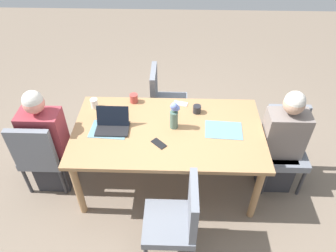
{
  "coord_description": "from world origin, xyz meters",
  "views": [
    {
      "loc": [
        0.07,
        -2.31,
        2.82
      ],
      "look_at": [
        0.0,
        0.0,
        0.8
      ],
      "focal_mm": 34.01,
      "sensor_mm": 36.0,
      "label": 1
    }
  ],
  "objects_px": {
    "flower_vase": "(174,114)",
    "coffee_mug_near_right": "(94,103)",
    "person_head_left_left_mid": "(48,146)",
    "person_head_right_left_near": "(280,146)",
    "coffee_mug_centre_left": "(197,109)",
    "coffee_mug_near_left": "(134,98)",
    "phone_silver": "(180,104)",
    "chair_head_right_left_near": "(284,143)",
    "chair_far_right_near": "(164,99)",
    "laptop_head_left_left_mid": "(113,125)",
    "chair_near_left_far": "(178,218)",
    "phone_black": "(159,144)",
    "chair_head_left_left_mid": "(41,153)",
    "dining_table": "(168,136)"
  },
  "relations": [
    {
      "from": "person_head_right_left_near",
      "to": "chair_near_left_far",
      "type": "bearing_deg",
      "value": -140.62
    },
    {
      "from": "phone_silver",
      "to": "chair_head_left_left_mid",
      "type": "bearing_deg",
      "value": 35.39
    },
    {
      "from": "person_head_left_left_mid",
      "to": "laptop_head_left_left_mid",
      "type": "bearing_deg",
      "value": 3.61
    },
    {
      "from": "coffee_mug_near_right",
      "to": "phone_black",
      "type": "relative_size",
      "value": 0.69
    },
    {
      "from": "coffee_mug_near_right",
      "to": "chair_near_left_far",
      "type": "bearing_deg",
      "value": -52.28
    },
    {
      "from": "person_head_left_left_mid",
      "to": "coffee_mug_near_right",
      "type": "xyz_separation_m",
      "value": [
        0.44,
        0.37,
        0.27
      ]
    },
    {
      "from": "chair_head_right_left_near",
      "to": "coffee_mug_centre_left",
      "type": "distance_m",
      "value": 0.98
    },
    {
      "from": "chair_head_right_left_near",
      "to": "chair_far_right_near",
      "type": "distance_m",
      "value": 1.49
    },
    {
      "from": "coffee_mug_near_left",
      "to": "coffee_mug_centre_left",
      "type": "xyz_separation_m",
      "value": [
        0.67,
        -0.16,
        -0.01
      ]
    },
    {
      "from": "dining_table",
      "to": "laptop_head_left_left_mid",
      "type": "xyz_separation_m",
      "value": [
        -0.54,
        0.01,
        0.12
      ]
    },
    {
      "from": "laptop_head_left_left_mid",
      "to": "coffee_mug_near_left",
      "type": "distance_m",
      "value": 0.46
    },
    {
      "from": "chair_far_right_near",
      "to": "laptop_head_left_left_mid",
      "type": "xyz_separation_m",
      "value": [
        -0.46,
        -0.84,
        0.29
      ]
    },
    {
      "from": "chair_head_right_left_near",
      "to": "chair_head_left_left_mid",
      "type": "height_order",
      "value": "same"
    },
    {
      "from": "person_head_left_left_mid",
      "to": "flower_vase",
      "type": "height_order",
      "value": "person_head_left_left_mid"
    },
    {
      "from": "laptop_head_left_left_mid",
      "to": "phone_black",
      "type": "distance_m",
      "value": 0.51
    },
    {
      "from": "chair_head_right_left_near",
      "to": "person_head_right_left_near",
      "type": "distance_m",
      "value": 0.1
    },
    {
      "from": "person_head_left_left_mid",
      "to": "coffee_mug_centre_left",
      "type": "xyz_separation_m",
      "value": [
        1.52,
        0.32,
        0.26
      ]
    },
    {
      "from": "laptop_head_left_left_mid",
      "to": "phone_black",
      "type": "bearing_deg",
      "value": -24.16
    },
    {
      "from": "chair_head_left_left_mid",
      "to": "chair_head_right_left_near",
      "type": "bearing_deg",
      "value": 4.88
    },
    {
      "from": "flower_vase",
      "to": "chair_near_left_far",
      "type": "bearing_deg",
      "value": -86.57
    },
    {
      "from": "person_head_left_left_mid",
      "to": "chair_near_left_far",
      "type": "xyz_separation_m",
      "value": [
        1.34,
        -0.79,
        -0.03
      ]
    },
    {
      "from": "person_head_right_left_near",
      "to": "coffee_mug_near_right",
      "type": "relative_size",
      "value": 11.55
    },
    {
      "from": "chair_near_left_far",
      "to": "phone_black",
      "type": "height_order",
      "value": "chair_near_left_far"
    },
    {
      "from": "chair_head_left_left_mid",
      "to": "flower_vase",
      "type": "height_order",
      "value": "flower_vase"
    },
    {
      "from": "chair_head_left_left_mid",
      "to": "flower_vase",
      "type": "xyz_separation_m",
      "value": [
        1.34,
        0.15,
        0.41
      ]
    },
    {
      "from": "chair_far_right_near",
      "to": "flower_vase",
      "type": "height_order",
      "value": "flower_vase"
    },
    {
      "from": "chair_far_right_near",
      "to": "coffee_mug_near_right",
      "type": "distance_m",
      "value": 0.92
    },
    {
      "from": "person_head_right_left_near",
      "to": "chair_far_right_near",
      "type": "relative_size",
      "value": 1.33
    },
    {
      "from": "coffee_mug_near_left",
      "to": "phone_silver",
      "type": "xyz_separation_m",
      "value": [
        0.5,
        -0.02,
        -0.04
      ]
    },
    {
      "from": "chair_far_right_near",
      "to": "coffee_mug_centre_left",
      "type": "height_order",
      "value": "chair_far_right_near"
    },
    {
      "from": "dining_table",
      "to": "laptop_head_left_left_mid",
      "type": "relative_size",
      "value": 5.83
    },
    {
      "from": "person_head_left_left_mid",
      "to": "flower_vase",
      "type": "distance_m",
      "value": 1.34
    },
    {
      "from": "chair_far_right_near",
      "to": "flower_vase",
      "type": "distance_m",
      "value": 0.91
    },
    {
      "from": "chair_head_right_left_near",
      "to": "chair_far_right_near",
      "type": "bearing_deg",
      "value": 150.05
    },
    {
      "from": "laptop_head_left_left_mid",
      "to": "phone_silver",
      "type": "xyz_separation_m",
      "value": [
        0.66,
        0.41,
        -0.04
      ]
    },
    {
      "from": "chair_head_right_left_near",
      "to": "coffee_mug_centre_left",
      "type": "xyz_separation_m",
      "value": [
        -0.92,
        0.18,
        0.29
      ]
    },
    {
      "from": "person_head_left_left_mid",
      "to": "phone_silver",
      "type": "relative_size",
      "value": 7.97
    },
    {
      "from": "person_head_right_left_near",
      "to": "phone_silver",
      "type": "height_order",
      "value": "person_head_right_left_near"
    },
    {
      "from": "chair_head_left_left_mid",
      "to": "chair_near_left_far",
      "type": "distance_m",
      "value": 1.57
    },
    {
      "from": "flower_vase",
      "to": "phone_black",
      "type": "distance_m",
      "value": 0.32
    },
    {
      "from": "chair_head_right_left_near",
      "to": "chair_near_left_far",
      "type": "distance_m",
      "value": 1.44
    },
    {
      "from": "chair_head_right_left_near",
      "to": "person_head_right_left_near",
      "type": "bearing_deg",
      "value": -128.76
    },
    {
      "from": "flower_vase",
      "to": "coffee_mug_near_left",
      "type": "relative_size",
      "value": 3.17
    },
    {
      "from": "flower_vase",
      "to": "coffee_mug_near_right",
      "type": "bearing_deg",
      "value": 160.94
    },
    {
      "from": "chair_head_left_left_mid",
      "to": "phone_black",
      "type": "xyz_separation_m",
      "value": [
        1.21,
        -0.09,
        0.25
      ]
    },
    {
      "from": "person_head_right_left_near",
      "to": "coffee_mug_near_left",
      "type": "distance_m",
      "value": 1.61
    },
    {
      "from": "person_head_right_left_near",
      "to": "person_head_left_left_mid",
      "type": "distance_m",
      "value": 2.38
    },
    {
      "from": "chair_head_left_left_mid",
      "to": "person_head_left_left_mid",
      "type": "height_order",
      "value": "person_head_left_left_mid"
    },
    {
      "from": "person_head_right_left_near",
      "to": "chair_near_left_far",
      "type": "distance_m",
      "value": 1.34
    },
    {
      "from": "chair_head_right_left_near",
      "to": "coffee_mug_near_left",
      "type": "xyz_separation_m",
      "value": [
        -1.59,
        0.34,
        0.29
      ]
    }
  ]
}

